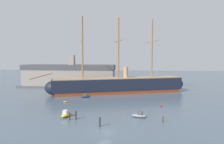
{
  "coord_description": "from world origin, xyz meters",
  "views": [
    {
      "loc": [
        5.79,
        -44.59,
        16.34
      ],
      "look_at": [
        -1.74,
        34.52,
        10.41
      ],
      "focal_mm": 34.36,
      "sensor_mm": 36.0,
      "label": 1
    }
  ],
  "objects": [
    {
      "name": "ground_plane",
      "position": [
        0.0,
        0.0,
        0.0
      ],
      "size": [
        400.0,
        400.0,
        0.0
      ],
      "primitive_type": "plane",
      "color": "#4C5B6B"
    },
    {
      "name": "mooring_piling_nearest",
      "position": [
        -1.62,
        3.41,
        1.12
      ],
      "size": [
        0.39,
        0.39,
        2.24
      ],
      "primitive_type": "cylinder",
      "color": "#382B1E",
      "rests_on": "ground"
    },
    {
      "name": "dockside_warehouse_left",
      "position": [
        -27.93,
        66.75,
        5.86
      ],
      "size": [
        52.97,
        12.81,
        16.81
      ],
      "color": "#565659",
      "rests_on": "ground"
    },
    {
      "name": "motorboat_foreground_left",
      "position": [
        -12.03,
        10.84,
        0.64
      ],
      "size": [
        2.31,
        4.51,
        1.81
      ],
      "color": "gold",
      "rests_on": "ground"
    },
    {
      "name": "motorboat_foreground_right",
      "position": [
        7.71,
        11.91,
        0.58
      ],
      "size": [
        4.21,
        2.61,
        1.65
      ],
      "color": "gray",
      "rests_on": "ground"
    },
    {
      "name": "seagull_in_flight",
      "position": [
        8.08,
        27.31,
        13.59
      ],
      "size": [
        1.38,
        0.41,
        0.14
      ],
      "color": "silver"
    },
    {
      "name": "dinghy_mid_right",
      "position": [
        15.12,
        25.29,
        0.21
      ],
      "size": [
        0.93,
        1.84,
        0.42
      ],
      "color": "#B22D28",
      "rests_on": "ground"
    },
    {
      "name": "tall_ship",
      "position": [
        -0.35,
        49.42,
        3.6
      ],
      "size": [
        66.4,
        26.94,
        33.01
      ],
      "color": "brown",
      "rests_on": "ground"
    },
    {
      "name": "mooring_piling_midwater",
      "position": [
        -8.65,
        8.53,
        1.11
      ],
      "size": [
        0.38,
        0.38,
        2.22
      ],
      "primitive_type": "cylinder",
      "color": "#382B1E",
      "rests_on": "ground"
    },
    {
      "name": "mooring_piling_right_pair",
      "position": [
        -10.08,
        7.83,
        1.02
      ],
      "size": [
        0.35,
        0.35,
        2.04
      ],
      "primitive_type": "cylinder",
      "color": "#382B1E",
      "rests_on": "ground"
    },
    {
      "name": "motorboat_alongside_bow",
      "position": [
        -12.66,
        37.62,
        0.55
      ],
      "size": [
        3.91,
        2.1,
        1.56
      ],
      "color": "#1E284C",
      "rests_on": "ground"
    },
    {
      "name": "dinghy_mid_left",
      "position": [
        -17.81,
        28.14,
        0.23
      ],
      "size": [
        2.09,
        1.72,
        0.46
      ],
      "color": "orange",
      "rests_on": "ground"
    },
    {
      "name": "sailboat_far_left",
      "position": [
        -29.3,
        53.0,
        0.38
      ],
      "size": [
        3.54,
        1.44,
        4.47
      ],
      "color": "gold",
      "rests_on": "ground"
    },
    {
      "name": "mooring_piling_left_pair",
      "position": [
        13.39,
        8.12,
        0.8
      ],
      "size": [
        0.26,
        0.26,
        1.59
      ],
      "primitive_type": "cylinder",
      "color": "#423323",
      "rests_on": "ground"
    },
    {
      "name": "dinghy_distant_centre",
      "position": [
        4.28,
        62.28,
        0.32
      ],
      "size": [
        2.57,
        2.89,
        0.64
      ],
      "color": "gold",
      "rests_on": "ground"
    }
  ]
}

